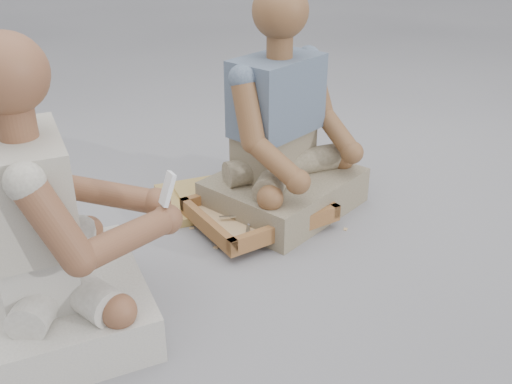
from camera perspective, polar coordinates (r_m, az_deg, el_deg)
ground at (r=2.20m, az=4.30°, el=-8.74°), size 60.00×60.00×0.00m
carved_panel at (r=2.76m, az=-3.21°, el=-0.29°), size 0.68×0.55×0.04m
tool_tray at (r=2.52m, az=0.33°, el=-1.96°), size 0.59×0.49×0.07m
chisel_0 at (r=2.57m, az=-0.25°, el=-0.94°), size 0.20×0.12×0.02m
chisel_1 at (r=2.45m, az=0.11°, el=-2.34°), size 0.20×0.13×0.02m
chisel_2 at (r=2.71m, az=-0.21°, el=0.73°), size 0.09×0.21×0.02m
chisel_3 at (r=2.56m, az=3.24°, el=-1.08°), size 0.15×0.19×0.02m
chisel_4 at (r=2.69m, az=0.09°, el=0.43°), size 0.16×0.18×0.02m
chisel_5 at (r=2.50m, az=0.90°, el=-2.09°), size 0.14×0.19×0.02m
chisel_6 at (r=2.53m, az=5.32°, el=-1.78°), size 0.18×0.16×0.02m
chisel_7 at (r=2.51m, az=1.64°, el=-1.94°), size 0.22×0.06×0.02m
chisel_8 at (r=2.52m, az=1.28°, el=-1.66°), size 0.21×0.09×0.02m
chisel_9 at (r=2.47m, az=-0.64°, el=-2.38°), size 0.16×0.18×0.02m
wood_chip_0 at (r=2.53m, az=-6.45°, el=-3.62°), size 0.02×0.02×0.00m
wood_chip_1 at (r=2.98m, az=0.32°, el=1.52°), size 0.02×0.02×0.00m
wood_chip_2 at (r=2.38m, az=-4.02°, el=-5.56°), size 0.02×0.02×0.00m
wood_chip_3 at (r=2.73m, az=3.54°, el=-1.08°), size 0.02×0.02×0.00m
wood_chip_4 at (r=2.67m, az=7.78°, el=-2.02°), size 0.02×0.02×0.00m
wood_chip_5 at (r=2.83m, az=4.25°, el=-0.04°), size 0.02×0.02×0.00m
wood_chip_6 at (r=2.51m, az=-8.42°, el=-4.04°), size 0.02×0.02×0.00m
wood_chip_7 at (r=2.70m, az=-9.69°, el=-1.72°), size 0.02×0.02×0.00m
wood_chip_8 at (r=2.54m, az=8.93°, el=-3.70°), size 0.02×0.02×0.00m
wood_chip_9 at (r=2.66m, az=-0.07°, el=-1.87°), size 0.02×0.02×0.00m
wood_chip_10 at (r=2.64m, az=2.20°, el=-2.08°), size 0.02×0.02×0.00m
craftsman at (r=1.91m, az=-19.62°, el=-4.48°), size 0.72×0.73×0.98m
companion at (r=2.56m, az=2.73°, el=5.19°), size 0.73×0.63×1.01m
mobile_phone at (r=1.84m, az=-8.85°, el=0.31°), size 0.06×0.05×0.11m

